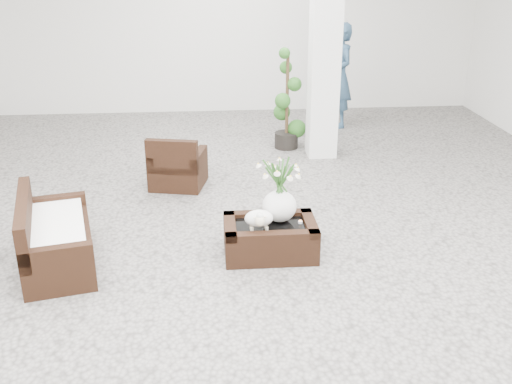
{
  "coord_description": "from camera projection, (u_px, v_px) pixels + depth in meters",
  "views": [
    {
      "loc": [
        -0.45,
        -5.49,
        2.83
      ],
      "look_at": [
        0.0,
        -0.1,
        0.62
      ],
      "focal_mm": 41.99,
      "sensor_mm": 36.0,
      "label": 1
    }
  ],
  "objects": [
    {
      "name": "loveseat",
      "position": [
        56.0,
        231.0,
        5.66
      ],
      "size": [
        0.9,
        1.41,
        0.69
      ],
      "primitive_type": "cube",
      "rotation": [
        0.0,
        0.0,
        1.8
      ],
      "color": "black",
      "rests_on": "ground"
    },
    {
      "name": "tealight",
      "position": [
        300.0,
        222.0,
        5.89
      ],
      "size": [
        0.04,
        0.04,
        0.03
      ],
      "primitive_type": "cylinder",
      "color": "white",
      "rests_on": "coffee_table"
    },
    {
      "name": "armchair",
      "position": [
        178.0,
        160.0,
        7.56
      ],
      "size": [
        0.76,
        0.74,
        0.68
      ],
      "primitive_type": "cube",
      "rotation": [
        0.0,
        0.0,
        2.92
      ],
      "color": "black",
      "rests_on": "ground"
    },
    {
      "name": "column",
      "position": [
        326.0,
        33.0,
        8.18
      ],
      "size": [
        0.4,
        0.4,
        3.5
      ],
      "primitive_type": "cube",
      "color": "white",
      "rests_on": "ground"
    },
    {
      "name": "topiary",
      "position": [
        287.0,
        100.0,
        8.87
      ],
      "size": [
        0.4,
        0.4,
        1.48
      ],
      "primitive_type": null,
      "color": "#235019",
      "rests_on": "ground"
    },
    {
      "name": "planter_narcissus",
      "position": [
        280.0,
        183.0,
        5.8
      ],
      "size": [
        0.44,
        0.44,
        0.8
      ],
      "primitive_type": null,
      "color": "white",
      "rests_on": "coffee_table"
    },
    {
      "name": "coffee_table",
      "position": [
        270.0,
        239.0,
        5.91
      ],
      "size": [
        0.9,
        0.6,
        0.31
      ],
      "primitive_type": "cube",
      "color": "black",
      "rests_on": "ground"
    },
    {
      "name": "shopper",
      "position": [
        339.0,
        76.0,
        9.94
      ],
      "size": [
        0.54,
        0.7,
        1.72
      ],
      "primitive_type": "imported",
      "rotation": [
        0.0,
        0.0,
        -1.35
      ],
      "color": "#2D4A65",
      "rests_on": "ground"
    },
    {
      "name": "sheep_figurine",
      "position": [
        259.0,
        220.0,
        5.71
      ],
      "size": [
        0.28,
        0.23,
        0.21
      ],
      "primitive_type": "ellipsoid",
      "color": "white",
      "rests_on": "coffee_table"
    },
    {
      "name": "ground",
      "position": [
        255.0,
        244.0,
        6.17
      ],
      "size": [
        11.0,
        11.0,
        0.0
      ],
      "primitive_type": "plane",
      "color": "gray",
      "rests_on": "ground"
    }
  ]
}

